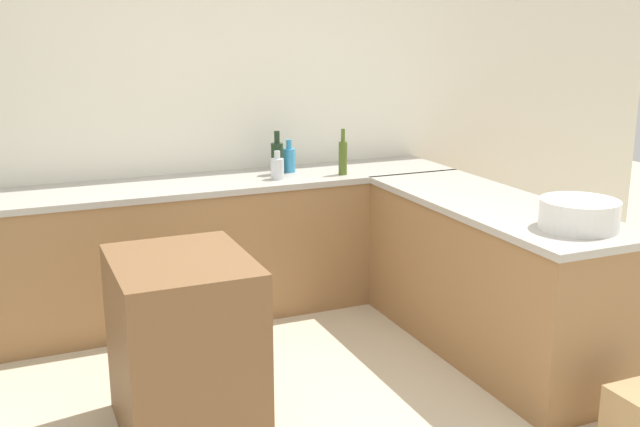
{
  "coord_description": "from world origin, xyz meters",
  "views": [
    {
      "loc": [
        -1.25,
        -2.97,
        1.93
      ],
      "look_at": [
        0.24,
        0.49,
        0.96
      ],
      "focal_mm": 42.0,
      "sensor_mm": 36.0,
      "label": 1
    }
  ],
  "objects": [
    {
      "name": "olive_oil_bottle",
      "position": [
        0.88,
        1.58,
        1.04
      ],
      "size": [
        0.06,
        0.06,
        0.31
      ],
      "color": "#475B1E",
      "rests_on": "counter_back"
    },
    {
      "name": "wine_bottle_dark",
      "position": [
        0.47,
        1.76,
        1.03
      ],
      "size": [
        0.08,
        0.08,
        0.3
      ],
      "color": "black",
      "rests_on": "counter_back"
    },
    {
      "name": "counter_peninsula",
      "position": [
        1.35,
        0.49,
        0.46
      ],
      "size": [
        0.69,
        1.9,
        0.91
      ],
      "color": "olive",
      "rests_on": "ground_plane"
    },
    {
      "name": "vinegar_bottle_clear",
      "position": [
        0.42,
        1.61,
        0.99
      ],
      "size": [
        0.09,
        0.09,
        0.19
      ],
      "color": "silver",
      "rests_on": "counter_back"
    },
    {
      "name": "mixing_bowl",
      "position": [
        1.39,
        -0.14,
        0.99
      ],
      "size": [
        0.4,
        0.4,
        0.15
      ],
      "color": "white",
      "rests_on": "counter_peninsula"
    },
    {
      "name": "dish_soap_bottle",
      "position": [
        0.57,
        1.81,
        1.0
      ],
      "size": [
        0.09,
        0.09,
        0.23
      ],
      "color": "#338CBF",
      "rests_on": "counter_back"
    },
    {
      "name": "wall_back",
      "position": [
        0.0,
        2.08,
        1.35
      ],
      "size": [
        8.0,
        0.06,
        2.7
      ],
      "color": "silver",
      "rests_on": "ground_plane"
    },
    {
      "name": "counter_back",
      "position": [
        0.0,
        1.74,
        0.46
      ],
      "size": [
        3.39,
        0.65,
        0.91
      ],
      "color": "olive",
      "rests_on": "ground_plane"
    },
    {
      "name": "island_table",
      "position": [
        -0.54,
        0.3,
        0.44
      ],
      "size": [
        0.63,
        0.76,
        0.87
      ],
      "color": "brown",
      "rests_on": "ground_plane"
    }
  ]
}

